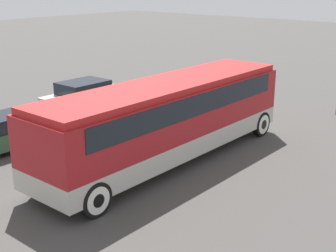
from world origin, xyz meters
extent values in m
plane|color=#423F3D|center=(0.00, 0.00, 0.00)|extent=(120.00, 120.00, 0.00)
cube|color=#B7B2A8|center=(0.00, 0.00, 0.79)|extent=(11.08, 2.58, 0.68)
cube|color=maroon|center=(0.00, 0.00, 1.93)|extent=(11.08, 2.58, 1.60)
cube|color=black|center=(0.00, 0.00, 2.32)|extent=(9.75, 2.62, 0.72)
cube|color=#B21E1E|center=(0.00, 0.00, 2.84)|extent=(10.86, 2.37, 0.22)
cube|color=maroon|center=(5.39, 0.00, 1.70)|extent=(0.36, 2.47, 1.83)
cylinder|color=black|center=(4.71, -1.18, 0.52)|extent=(1.04, 0.28, 1.04)
cylinder|color=silver|center=(4.71, -1.18, 0.52)|extent=(0.81, 0.30, 0.81)
cylinder|color=black|center=(4.71, -1.18, 0.52)|extent=(0.40, 0.32, 0.40)
cylinder|color=black|center=(4.71, 1.18, 0.52)|extent=(1.04, 0.28, 1.04)
cylinder|color=silver|center=(4.71, 1.18, 0.52)|extent=(0.81, 0.30, 0.81)
cylinder|color=black|center=(4.71, 1.18, 0.52)|extent=(0.40, 0.32, 0.40)
cylinder|color=black|center=(-4.55, -1.18, 0.52)|extent=(1.04, 0.28, 1.04)
cylinder|color=silver|center=(-4.55, -1.18, 0.52)|extent=(0.81, 0.30, 0.81)
cylinder|color=black|center=(-4.55, -1.18, 0.52)|extent=(0.40, 0.32, 0.40)
cylinder|color=black|center=(-4.55, 1.18, 0.52)|extent=(1.04, 0.28, 1.04)
cylinder|color=silver|center=(-4.55, 1.18, 0.52)|extent=(0.81, 0.30, 0.81)
cylinder|color=black|center=(-4.55, 1.18, 0.52)|extent=(0.40, 0.32, 0.40)
cube|color=#2D5638|center=(-2.96, 5.61, 0.54)|extent=(4.22, 1.74, 0.63)
cube|color=black|center=(-3.13, 5.61, 1.12)|extent=(2.20, 1.57, 0.53)
cylinder|color=black|center=(-1.27, 4.83, 0.30)|extent=(0.60, 0.22, 0.60)
cylinder|color=black|center=(-1.27, 4.83, 0.30)|extent=(0.23, 0.26, 0.23)
cylinder|color=black|center=(-1.27, 6.39, 0.30)|extent=(0.60, 0.22, 0.60)
cylinder|color=black|center=(-1.27, 6.39, 0.30)|extent=(0.23, 0.26, 0.23)
cube|color=#BCBCC1|center=(2.62, 7.58, 0.59)|extent=(4.51, 1.90, 0.68)
cube|color=black|center=(2.44, 7.58, 1.22)|extent=(2.34, 1.71, 0.60)
cylinder|color=black|center=(4.41, 6.72, 0.33)|extent=(0.67, 0.22, 0.67)
cylinder|color=black|center=(4.41, 6.72, 0.33)|extent=(0.25, 0.26, 0.25)
cylinder|color=black|center=(4.41, 8.44, 0.33)|extent=(0.67, 0.22, 0.67)
cylinder|color=black|center=(4.41, 8.44, 0.33)|extent=(0.25, 0.26, 0.25)
cylinder|color=black|center=(0.84, 6.72, 0.33)|extent=(0.67, 0.22, 0.67)
cylinder|color=black|center=(0.84, 6.72, 0.33)|extent=(0.25, 0.26, 0.25)
cylinder|color=black|center=(0.84, 8.44, 0.33)|extent=(0.67, 0.22, 0.67)
cylinder|color=black|center=(0.84, 8.44, 0.33)|extent=(0.25, 0.26, 0.25)
camera|label=1|loc=(-12.26, -10.32, 6.39)|focal=50.00mm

